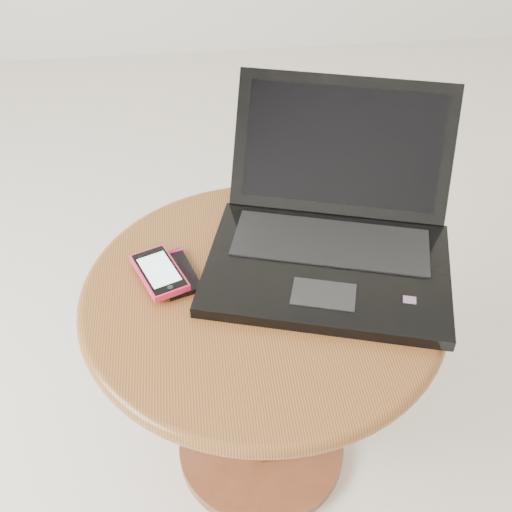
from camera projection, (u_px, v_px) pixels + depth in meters
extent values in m
plane|color=beige|center=(247.00, 480.00, 1.25)|extent=(4.00, 4.00, 0.00)
cylinder|color=#5B2C19|center=(261.00, 446.00, 1.29)|extent=(0.33, 0.33, 0.03)
cylinder|color=#5B2C19|center=(262.00, 380.00, 1.15)|extent=(0.09, 0.09, 0.40)
cylinder|color=#5D3115|center=(263.00, 295.00, 1.01)|extent=(0.55, 0.55, 0.03)
torus|color=#5D3115|center=(263.00, 295.00, 1.01)|extent=(0.58, 0.58, 0.03)
cube|color=black|center=(327.00, 269.00, 1.02)|extent=(0.44, 0.36, 0.02)
cube|color=black|center=(331.00, 242.00, 1.05)|extent=(0.34, 0.20, 0.00)
cube|color=black|center=(324.00, 294.00, 0.96)|extent=(0.11, 0.08, 0.00)
cube|color=red|center=(410.00, 300.00, 0.95)|extent=(0.02, 0.02, 0.00)
cube|color=black|center=(342.00, 146.00, 1.09)|extent=(0.39, 0.23, 0.20)
cube|color=black|center=(342.00, 146.00, 1.09)|extent=(0.34, 0.19, 0.17)
cube|color=black|center=(176.00, 273.00, 1.02)|extent=(0.08, 0.11, 0.01)
cube|color=#BB1374|center=(166.00, 254.00, 1.05)|extent=(0.05, 0.02, 0.00)
cube|color=#EA1F49|center=(159.00, 273.00, 1.01)|extent=(0.10, 0.12, 0.01)
cube|color=black|center=(159.00, 270.00, 1.00)|extent=(0.09, 0.12, 0.00)
cube|color=silver|center=(159.00, 269.00, 1.00)|extent=(0.07, 0.09, 0.00)
cylinder|color=black|center=(170.00, 287.00, 0.97)|extent=(0.01, 0.01, 0.00)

